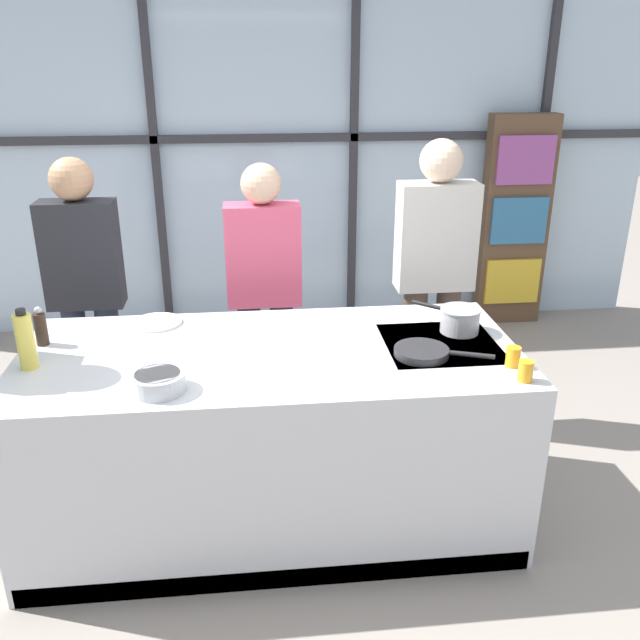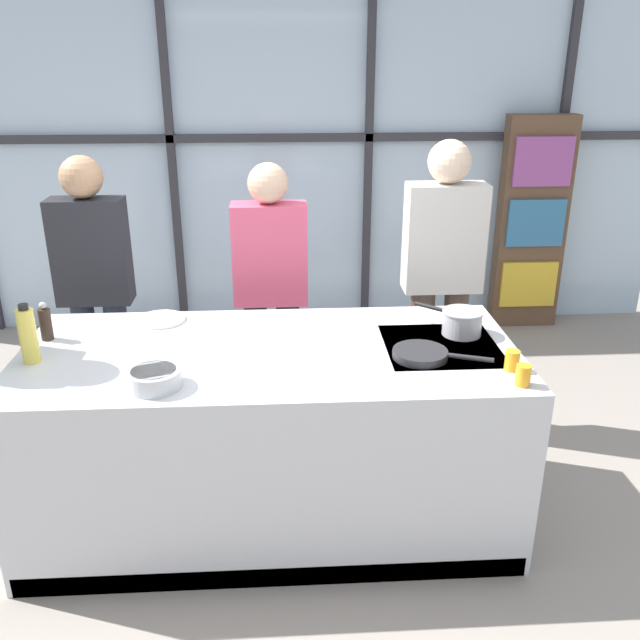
# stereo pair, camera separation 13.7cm
# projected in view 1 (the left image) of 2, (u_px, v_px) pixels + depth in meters

# --- Properties ---
(ground_plane) EXTENTS (18.00, 18.00, 0.00)m
(ground_plane) POSITION_uv_depth(u_px,v_px,m) (275.00, 514.00, 3.42)
(ground_plane) COLOR gray
(back_window_wall) EXTENTS (6.40, 0.10, 2.80)m
(back_window_wall) POSITION_uv_depth(u_px,v_px,m) (256.00, 155.00, 5.30)
(back_window_wall) COLOR silver
(back_window_wall) RESTS_ON ground_plane
(bookshelf) EXTENTS (0.54, 0.19, 1.72)m
(bookshelf) POSITION_uv_depth(u_px,v_px,m) (515.00, 222.00, 5.54)
(bookshelf) COLOR brown
(bookshelf) RESTS_ON ground_plane
(demo_island) EXTENTS (2.27, 1.02, 0.90)m
(demo_island) POSITION_uv_depth(u_px,v_px,m) (273.00, 437.00, 3.25)
(demo_island) COLOR silver
(demo_island) RESTS_ON ground_plane
(spectator_far_left) EXTENTS (0.41, 0.23, 1.66)m
(spectator_far_left) POSITION_uv_depth(u_px,v_px,m) (86.00, 285.00, 3.79)
(spectator_far_left) COLOR #232838
(spectator_far_left) RESTS_ON ground_plane
(spectator_center_left) EXTENTS (0.42, 0.23, 1.61)m
(spectator_center_left) POSITION_uv_depth(u_px,v_px,m) (264.00, 285.00, 3.91)
(spectator_center_left) COLOR #232838
(spectator_center_left) RESTS_ON ground_plane
(spectator_center_right) EXTENTS (0.45, 0.24, 1.73)m
(spectator_center_right) POSITION_uv_depth(u_px,v_px,m) (434.00, 268.00, 3.98)
(spectator_center_right) COLOR #47382D
(spectator_center_right) RESTS_ON ground_plane
(frying_pan) EXTENTS (0.43, 0.25, 0.04)m
(frying_pan) POSITION_uv_depth(u_px,v_px,m) (423.00, 352.00, 3.02)
(frying_pan) COLOR #232326
(frying_pan) RESTS_ON demo_island
(saucepan) EXTENTS (0.30, 0.28, 0.12)m
(saucepan) POSITION_uv_depth(u_px,v_px,m) (459.00, 319.00, 3.26)
(saucepan) COLOR silver
(saucepan) RESTS_ON demo_island
(white_plate) EXTENTS (0.25, 0.25, 0.01)m
(white_plate) POSITION_uv_depth(u_px,v_px,m) (157.00, 322.00, 3.38)
(white_plate) COLOR white
(white_plate) RESTS_ON demo_island
(mixing_bowl) EXTENTS (0.22, 0.22, 0.08)m
(mixing_bowl) POSITION_uv_depth(u_px,v_px,m) (158.00, 381.00, 2.70)
(mixing_bowl) COLOR silver
(mixing_bowl) RESTS_ON demo_island
(oil_bottle) EXTENTS (0.08, 0.08, 0.27)m
(oil_bottle) POSITION_uv_depth(u_px,v_px,m) (26.00, 341.00, 2.87)
(oil_bottle) COLOR #E0CC4C
(oil_bottle) RESTS_ON demo_island
(pepper_grinder) EXTENTS (0.06, 0.06, 0.19)m
(pepper_grinder) POSITION_uv_depth(u_px,v_px,m) (41.00, 328.00, 3.11)
(pepper_grinder) COLOR #332319
(pepper_grinder) RESTS_ON demo_island
(juice_glass_near) EXTENTS (0.06, 0.06, 0.09)m
(juice_glass_near) POSITION_uv_depth(u_px,v_px,m) (526.00, 371.00, 2.78)
(juice_glass_near) COLOR orange
(juice_glass_near) RESTS_ON demo_island
(juice_glass_far) EXTENTS (0.06, 0.06, 0.09)m
(juice_glass_far) POSITION_uv_depth(u_px,v_px,m) (513.00, 357.00, 2.91)
(juice_glass_far) COLOR orange
(juice_glass_far) RESTS_ON demo_island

